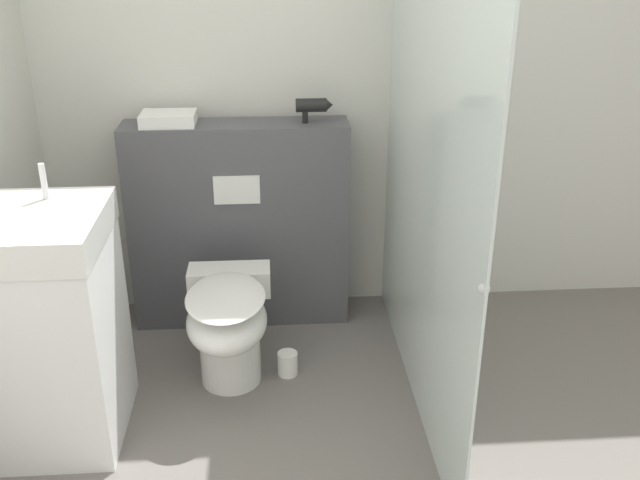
# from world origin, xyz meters

# --- Properties ---
(wall_back) EXTENTS (8.00, 0.06, 2.50)m
(wall_back) POSITION_xyz_m (0.00, 1.87, 1.25)
(wall_back) COLOR silver
(wall_back) RESTS_ON ground_plane
(partition_panel) EXTENTS (1.09, 0.25, 1.04)m
(partition_panel) POSITION_xyz_m (-0.38, 1.68, 0.52)
(partition_panel) COLOR #4C4C51
(partition_panel) RESTS_ON ground_plane
(shower_glass) EXTENTS (0.04, 1.74, 1.95)m
(shower_glass) POSITION_xyz_m (0.39, 0.97, 0.98)
(shower_glass) COLOR silver
(shower_glass) RESTS_ON ground_plane
(toilet) EXTENTS (0.38, 0.62, 0.48)m
(toilet) POSITION_xyz_m (-0.42, 1.07, 0.30)
(toilet) COLOR white
(toilet) RESTS_ON ground_plane
(sink_vanity) EXTENTS (0.47, 0.57, 1.09)m
(sink_vanity) POSITION_xyz_m (-1.07, 0.79, 0.48)
(sink_vanity) COLOR white
(sink_vanity) RESTS_ON ground_plane
(hair_drier) EXTENTS (0.18, 0.06, 0.12)m
(hair_drier) POSITION_xyz_m (-0.01, 1.66, 1.13)
(hair_drier) COLOR black
(hair_drier) RESTS_ON partition_panel
(folded_towel) EXTENTS (0.25, 0.19, 0.06)m
(folded_towel) POSITION_xyz_m (-0.69, 1.67, 1.07)
(folded_towel) COLOR white
(folded_towel) RESTS_ON partition_panel
(spare_toilet_roll) EXTENTS (0.09, 0.09, 0.11)m
(spare_toilet_roll) POSITION_xyz_m (-0.16, 1.12, 0.06)
(spare_toilet_roll) COLOR white
(spare_toilet_roll) RESTS_ON ground_plane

